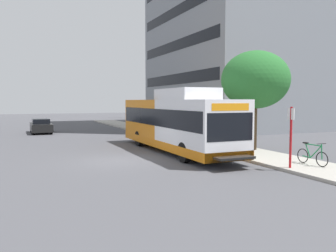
{
  "coord_description": "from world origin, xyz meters",
  "views": [
    {
      "loc": [
        -4.76,
        -16.69,
        2.99
      ],
      "look_at": [
        2.87,
        0.84,
        1.6
      ],
      "focal_mm": 37.21,
      "sensor_mm": 36.0,
      "label": 1
    }
  ],
  "objects": [
    {
      "name": "bicycle_parked",
      "position": [
        7.25,
        -5.19,
        0.56
      ],
      "size": [
        0.52,
        1.76,
        1.02
      ],
      "color": "black",
      "rests_on": "sidewalk_curb"
    },
    {
      "name": "street_tree_near_stop",
      "position": [
        7.94,
        -0.16,
        4.19
      ],
      "size": [
        3.93,
        3.93,
        5.73
      ],
      "color": "#4C3823",
      "rests_on": "sidewalk_curb"
    },
    {
      "name": "sidewalk_curb",
      "position": [
        7.0,
        6.0,
        0.07
      ],
      "size": [
        3.0,
        56.0,
        0.14
      ],
      "primitive_type": "cube",
      "color": "#A8A399",
      "rests_on": "ground"
    },
    {
      "name": "lattice_comm_tower",
      "position": [
        21.84,
        34.52,
        10.37
      ],
      "size": [
        1.1,
        1.1,
        31.0
      ],
      "color": "#B7B7BC",
      "rests_on": "ground"
    },
    {
      "name": "parked_car_far_lane",
      "position": [
        -2.74,
        17.56,
        0.66
      ],
      "size": [
        1.8,
        4.5,
        1.33
      ],
      "color": "black",
      "rests_on": "ground"
    },
    {
      "name": "ground_plane",
      "position": [
        0.0,
        8.0,
        0.0
      ],
      "size": [
        120.0,
        120.0,
        0.0
      ],
      "primitive_type": "plane",
      "color": "#4C4C51"
    },
    {
      "name": "transit_bus",
      "position": [
        3.74,
        1.76,
        1.7
      ],
      "size": [
        2.58,
        12.25,
        3.65
      ],
      "color": "white",
      "rests_on": "ground"
    },
    {
      "name": "bus_stop_sign_pole",
      "position": [
        5.85,
        -5.34,
        1.65
      ],
      "size": [
        0.1,
        0.36,
        2.6
      ],
      "color": "red",
      "rests_on": "sidewalk_curb"
    }
  ]
}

